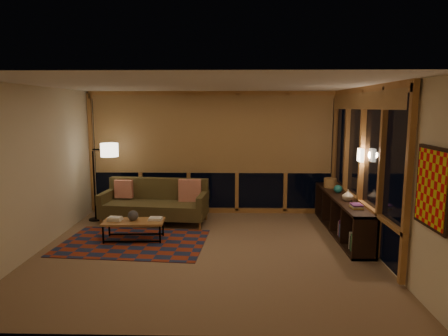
{
  "coord_description": "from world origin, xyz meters",
  "views": [
    {
      "loc": [
        0.46,
        -6.33,
        2.35
      ],
      "look_at": [
        0.29,
        0.61,
        1.3
      ],
      "focal_mm": 32.0,
      "sensor_mm": 36.0,
      "label": 1
    }
  ],
  "objects_px": {
    "coffee_table": "(134,230)",
    "floor_lamp": "(94,182)",
    "sofa": "(154,202)",
    "bookshelf": "(341,215)"
  },
  "relations": [
    {
      "from": "coffee_table",
      "to": "floor_lamp",
      "type": "height_order",
      "value": "floor_lamp"
    },
    {
      "from": "sofa",
      "to": "bookshelf",
      "type": "height_order",
      "value": "sofa"
    },
    {
      "from": "sofa",
      "to": "floor_lamp",
      "type": "bearing_deg",
      "value": 177.95
    },
    {
      "from": "sofa",
      "to": "bookshelf",
      "type": "xyz_separation_m",
      "value": [
        3.64,
        -0.6,
        -0.08
      ]
    },
    {
      "from": "coffee_table",
      "to": "floor_lamp",
      "type": "relative_size",
      "value": 0.65
    },
    {
      "from": "floor_lamp",
      "to": "bookshelf",
      "type": "bearing_deg",
      "value": 1.81
    },
    {
      "from": "sofa",
      "to": "bookshelf",
      "type": "bearing_deg",
      "value": -3.46
    },
    {
      "from": "sofa",
      "to": "coffee_table",
      "type": "bearing_deg",
      "value": -92.25
    },
    {
      "from": "sofa",
      "to": "coffee_table",
      "type": "height_order",
      "value": "sofa"
    },
    {
      "from": "coffee_table",
      "to": "sofa",
      "type": "bearing_deg",
      "value": 79.08
    }
  ]
}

